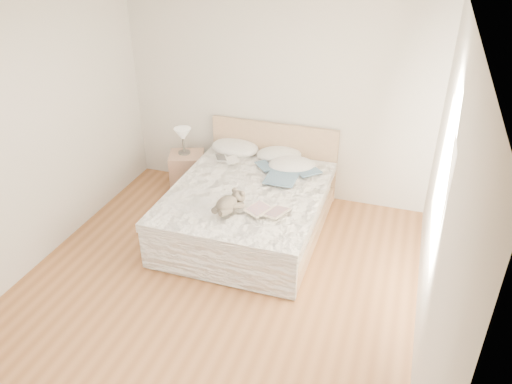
% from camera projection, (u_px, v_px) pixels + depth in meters
% --- Properties ---
extents(floor, '(4.00, 4.50, 0.00)m').
position_uv_depth(floor, '(212.00, 291.00, 5.11)').
color(floor, brown).
rests_on(floor, ground).
extents(ceiling, '(4.00, 4.50, 0.00)m').
position_uv_depth(ceiling, '(197.00, 16.00, 3.78)').
color(ceiling, white).
rests_on(ceiling, ground).
extents(wall_back, '(4.00, 0.02, 2.70)m').
position_uv_depth(wall_back, '(276.00, 96.00, 6.30)').
color(wall_back, beige).
rests_on(wall_back, ground).
extents(wall_front, '(4.00, 0.02, 2.70)m').
position_uv_depth(wall_front, '(34.00, 365.00, 2.59)').
color(wall_front, beige).
rests_on(wall_front, ground).
extents(wall_left, '(0.02, 4.50, 2.70)m').
position_uv_depth(wall_left, '(22.00, 145.00, 4.99)').
color(wall_left, beige).
rests_on(wall_left, ground).
extents(wall_right, '(0.02, 4.50, 2.70)m').
position_uv_depth(wall_right, '(441.00, 211.00, 3.90)').
color(wall_right, beige).
rests_on(wall_right, ground).
extents(window, '(0.02, 1.30, 1.10)m').
position_uv_depth(window, '(442.00, 182.00, 4.10)').
color(window, white).
rests_on(window, wall_right).
extents(bed, '(1.72, 2.14, 1.00)m').
position_uv_depth(bed, '(250.00, 208.00, 5.95)').
color(bed, tan).
rests_on(bed, floor).
extents(nightstand, '(0.56, 0.53, 0.56)m').
position_uv_depth(nightstand, '(188.00, 173.00, 6.78)').
color(nightstand, '#A07B61').
rests_on(nightstand, floor).
extents(table_lamp, '(0.28, 0.28, 0.35)m').
position_uv_depth(table_lamp, '(183.00, 136.00, 6.55)').
color(table_lamp, '#4D4842').
rests_on(table_lamp, nightstand).
extents(pillow_left, '(0.69, 0.52, 0.20)m').
position_uv_depth(pillow_left, '(235.00, 147.00, 6.64)').
color(pillow_left, white).
rests_on(pillow_left, bed).
extents(pillow_middle, '(0.68, 0.57, 0.17)m').
position_uv_depth(pillow_middle, '(279.00, 155.00, 6.45)').
color(pillow_middle, white).
rests_on(pillow_middle, bed).
extents(pillow_right, '(0.67, 0.56, 0.17)m').
position_uv_depth(pillow_right, '(291.00, 165.00, 6.19)').
color(pillow_right, white).
rests_on(pillow_right, bed).
extents(blouse, '(0.57, 0.61, 0.02)m').
position_uv_depth(blouse, '(283.00, 175.00, 5.97)').
color(blouse, '#385670').
rests_on(blouse, bed).
extents(photo_book, '(0.39, 0.35, 0.02)m').
position_uv_depth(photo_book, '(227.00, 159.00, 6.35)').
color(photo_book, silver).
rests_on(photo_book, bed).
extents(childrens_book, '(0.48, 0.41, 0.03)m').
position_uv_depth(childrens_book, '(267.00, 211.00, 5.27)').
color(childrens_book, beige).
rests_on(childrens_book, bed).
extents(teddy_bear, '(0.35, 0.41, 0.19)m').
position_uv_depth(teddy_bear, '(227.00, 209.00, 5.26)').
color(teddy_bear, brown).
rests_on(teddy_bear, bed).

